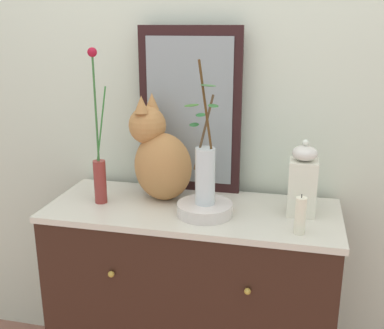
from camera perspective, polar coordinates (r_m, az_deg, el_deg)
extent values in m
cube|color=silver|center=(2.03, 1.99, 8.66)|extent=(4.40, 0.08, 2.60)
cube|color=black|center=(2.06, 0.00, -17.20)|extent=(1.13, 0.45, 0.87)
cube|color=beige|center=(1.85, 0.00, -5.71)|extent=(1.16, 0.46, 0.02)
sphere|color=#B79338|center=(1.80, -9.94, -13.18)|extent=(0.02, 0.02, 0.02)
sphere|color=#B79338|center=(1.69, 6.85, -15.26)|extent=(0.02, 0.02, 0.02)
cube|color=black|center=(1.96, -0.25, 6.59)|extent=(0.43, 0.03, 0.70)
cube|color=gray|center=(1.95, -0.35, 6.52)|extent=(0.36, 0.01, 0.61)
ellipsoid|color=#B67C45|center=(1.90, -3.61, -0.27)|extent=(0.28, 0.23, 0.28)
sphere|color=#B67C45|center=(1.89, -5.52, 4.85)|extent=(0.15, 0.15, 0.15)
cone|color=#B67C45|center=(1.83, -6.27, 7.38)|extent=(0.06, 0.06, 0.07)
cone|color=#B67C45|center=(1.91, -4.96, 7.78)|extent=(0.06, 0.06, 0.07)
cylinder|color=#B67C45|center=(1.85, 2.27, -4.77)|extent=(0.18, 0.07, 0.03)
cylinder|color=maroon|center=(1.91, -11.26, -2.10)|extent=(0.05, 0.05, 0.18)
cylinder|color=#376E35|center=(1.84, -11.78, 6.51)|extent=(0.01, 0.01, 0.40)
sphere|color=#A7122A|center=(1.81, -12.20, 13.38)|extent=(0.04, 0.04, 0.04)
cylinder|color=#2F7730|center=(1.84, -11.11, 4.89)|extent=(0.06, 0.01, 0.30)
cylinder|color=silver|center=(1.78, 1.60, -5.49)|extent=(0.21, 0.21, 0.05)
cylinder|color=silver|center=(1.73, 1.63, -1.45)|extent=(0.08, 0.08, 0.22)
cylinder|color=#503519|center=(1.66, 1.85, 5.84)|extent=(0.06, 0.04, 0.41)
ellipsoid|color=#336D33|center=(1.61, 2.64, 7.25)|extent=(0.06, 0.08, 0.01)
ellipsoid|color=#3F693C|center=(1.61, 1.98, 9.71)|extent=(0.08, 0.07, 0.01)
cylinder|color=#4E3A25|center=(1.70, 1.46, 3.95)|extent=(0.07, 0.05, 0.28)
ellipsoid|color=#2E6D36|center=(1.73, 0.27, 4.94)|extent=(0.04, 0.07, 0.01)
ellipsoid|color=#2E7438|center=(1.73, 1.08, 6.14)|extent=(0.04, 0.07, 0.01)
ellipsoid|color=#3F742F|center=(1.73, 0.06, 7.30)|extent=(0.07, 0.08, 0.01)
cube|color=silver|center=(1.80, 13.44, -2.78)|extent=(0.11, 0.11, 0.21)
ellipsoid|color=silver|center=(1.76, 13.74, 1.36)|extent=(0.09, 0.09, 0.06)
sphere|color=white|center=(1.75, 13.83, 2.63)|extent=(0.02, 0.02, 0.02)
cylinder|color=#EFE8CB|center=(1.65, 13.21, -6.17)|extent=(0.04, 0.04, 0.13)
cylinder|color=black|center=(1.62, 13.38, -3.80)|extent=(0.00, 0.00, 0.01)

